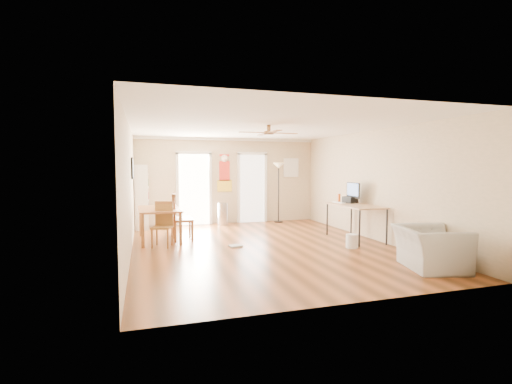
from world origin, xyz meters
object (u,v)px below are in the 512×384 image
object	(u,v)px
wastebasket_a	(352,241)
armchair	(430,248)
dining_chair_near	(162,225)
printer	(350,200)
dining_table	(159,224)
computer_desk	(355,222)
dining_chair_right_a	(182,215)
trash_can	(223,214)
torchiere_lamp	(279,193)
dining_chair_right_b	(184,217)
bookshelf	(141,197)

from	to	relation	value
wastebasket_a	armchair	distance (m)	1.86
dining_chair_near	wastebasket_a	world-z (taller)	dining_chair_near
printer	armchair	world-z (taller)	printer
dining_table	computer_desk	distance (m)	4.63
printer	armchair	xyz separation A→B (m)	(-0.30, -3.04, -0.55)
computer_desk	printer	world-z (taller)	printer
dining_chair_right_a	trash_can	xyz separation A→B (m)	(1.34, 1.52, -0.20)
torchiere_lamp	armchair	bearing A→B (deg)	-83.72
dining_chair_right_b	torchiere_lamp	distance (m)	3.74
computer_desk	wastebasket_a	distance (m)	0.99
bookshelf	printer	xyz separation A→B (m)	(5.00, -2.66, 0.02)
trash_can	computer_desk	world-z (taller)	computer_desk
dining_chair_right_a	trash_can	bearing A→B (deg)	-35.12
bookshelf	dining_chair_right_a	world-z (taller)	bookshelf
dining_chair_near	armchair	distance (m)	5.28
torchiere_lamp	printer	world-z (taller)	torchiere_lamp
dining_chair_right_a	wastebasket_a	xyz separation A→B (m)	(3.36, -2.31, -0.39)
dining_table	trash_can	size ratio (longest dim) A/B	2.32
dining_chair_right_b	dining_chair_near	xyz separation A→B (m)	(-0.52, -0.57, -0.06)
computer_desk	torchiere_lamp	bearing A→B (deg)	104.30
dining_chair_right_a	armchair	bearing A→B (deg)	-131.42
armchair	dining_chair_right_a	bearing A→B (deg)	57.27
computer_desk	armchair	bearing A→B (deg)	-93.61
bookshelf	torchiere_lamp	size ratio (longest dim) A/B	0.96
dining_chair_near	armchair	world-z (taller)	dining_chair_near
dining_chair_near	printer	world-z (taller)	printer
dining_chair_right_b	computer_desk	xyz separation A→B (m)	(3.91, -1.08, -0.13)
torchiere_lamp	wastebasket_a	world-z (taller)	torchiere_lamp
dining_chair_right_b	dining_table	bearing A→B (deg)	80.87
trash_can	torchiere_lamp	world-z (taller)	torchiere_lamp
wastebasket_a	armchair	size ratio (longest dim) A/B	0.27
dining_chair_right_b	torchiere_lamp	xyz separation A→B (m)	(3.12, 2.01, 0.38)
bookshelf	trash_can	distance (m)	2.36
armchair	dining_table	bearing A→B (deg)	63.45
dining_chair_near	printer	distance (m)	4.59
wastebasket_a	dining_table	bearing A→B (deg)	152.95
torchiere_lamp	printer	distance (m)	2.80
dining_chair_right_b	dining_chair_near	world-z (taller)	dining_chair_right_b
printer	torchiere_lamp	bearing A→B (deg)	97.02
torchiere_lamp	wastebasket_a	bearing A→B (deg)	-86.54
trash_can	printer	xyz separation A→B (m)	(2.71, -2.60, 0.58)
bookshelf	dining_table	bearing A→B (deg)	-75.83
bookshelf	wastebasket_a	world-z (taller)	bookshelf
torchiere_lamp	computer_desk	world-z (taller)	torchiere_lamp
dining_table	dining_chair_near	world-z (taller)	dining_chair_near
trash_can	torchiere_lamp	bearing A→B (deg)	1.40
dining_chair_near	trash_can	world-z (taller)	dining_chair_near
torchiere_lamp	computer_desk	size ratio (longest dim) A/B	1.20
bookshelf	armchair	world-z (taller)	bookshelf
torchiere_lamp	armchair	world-z (taller)	torchiere_lamp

